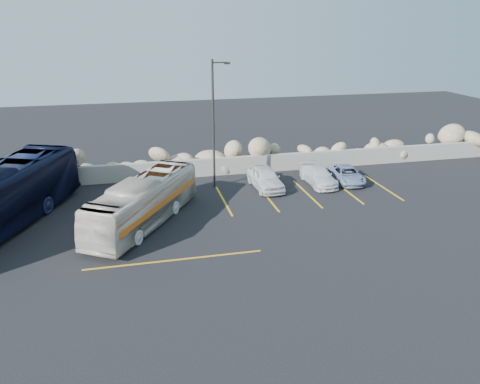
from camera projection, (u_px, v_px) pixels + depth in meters
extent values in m
plane|color=black|center=(197.00, 260.00, 21.04)|extent=(90.00, 90.00, 0.00)
cube|color=gray|center=(172.00, 170.00, 31.81)|extent=(60.00, 0.40, 1.20)
cube|color=gold|center=(137.00, 208.00, 26.90)|extent=(0.12, 5.00, 0.01)
cube|color=gold|center=(224.00, 200.00, 27.99)|extent=(0.12, 5.00, 0.01)
cube|color=gold|center=(267.00, 197.00, 28.57)|extent=(0.12, 5.00, 0.01)
cube|color=gold|center=(307.00, 193.00, 29.12)|extent=(0.12, 5.00, 0.01)
cube|color=gold|center=(346.00, 190.00, 29.68)|extent=(0.12, 5.00, 0.01)
cube|color=gold|center=(383.00, 187.00, 30.23)|extent=(0.12, 5.00, 0.01)
cube|color=gold|center=(175.00, 260.00, 21.01)|extent=(8.00, 0.12, 0.01)
cylinder|color=#2E2C29|center=(213.00, 126.00, 28.88)|extent=(0.14, 0.14, 8.00)
cylinder|color=#2E2C29|center=(220.00, 62.00, 27.67)|extent=(0.90, 0.08, 0.08)
cube|color=#2E2C29|center=(227.00, 63.00, 27.79)|extent=(0.35, 0.18, 0.12)
imported|color=beige|center=(144.00, 202.00, 24.39)|extent=(6.40, 8.63, 2.47)
imported|color=silver|center=(265.00, 178.00, 29.84)|extent=(1.77, 4.03, 1.35)
imported|color=silver|center=(318.00, 176.00, 30.63)|extent=(1.60, 3.84, 1.11)
imported|color=#8093B6|center=(347.00, 174.00, 31.09)|extent=(2.04, 3.81, 1.02)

